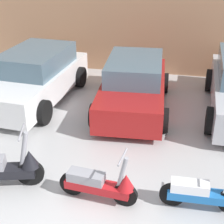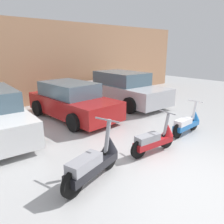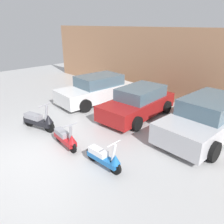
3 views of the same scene
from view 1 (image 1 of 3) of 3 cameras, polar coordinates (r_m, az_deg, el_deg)
The scene contains 6 objects.
wall_back at distance 11.46m, azimuth 4.29°, elevation 15.52°, with size 19.60×0.12×3.71m, color tan.
scooter_front_left at distance 6.53m, azimuth -17.82°, elevation -8.75°, with size 1.58×0.75×1.13m.
scooter_front_right at distance 5.94m, azimuth -1.84°, elevation -11.83°, with size 1.41×0.51×0.98m.
scooter_front_center at distance 5.98m, azimuth 15.28°, elevation -12.74°, with size 1.38×0.49×0.96m.
car_rear_left at distance 9.81m, azimuth -12.70°, elevation 5.75°, with size 2.17×4.15×1.37m.
car_rear_center at distance 9.10m, azimuth 3.63°, elevation 4.47°, with size 2.05×3.92×1.30m.
Camera 1 is at (1.55, -3.53, 4.04)m, focal length 55.00 mm.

